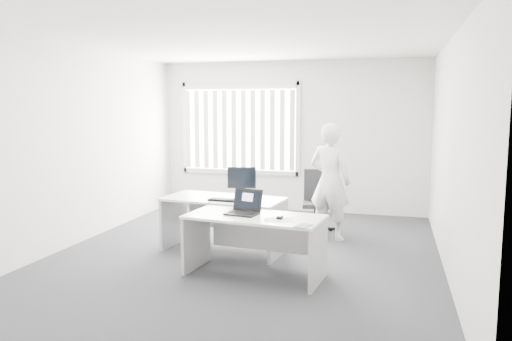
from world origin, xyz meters
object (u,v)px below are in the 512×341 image
(desk_near, at_px, (254,232))
(office_chair, at_px, (316,211))
(desk_far, at_px, (224,213))
(person, at_px, (330,182))
(monitor, at_px, (242,181))
(laptop, at_px, (242,203))

(desk_near, height_order, office_chair, office_chair)
(desk_far, bearing_deg, person, 43.82)
(office_chair, height_order, monitor, monitor)
(laptop, bearing_deg, office_chair, 87.53)
(desk_near, bearing_deg, monitor, 120.39)
(desk_near, xyz_separation_m, person, (0.63, 1.87, 0.35))
(desk_far, height_order, office_chair, office_chair)
(person, height_order, monitor, person)
(desk_far, relative_size, person, 0.97)
(office_chair, relative_size, person, 0.56)
(desk_near, relative_size, desk_far, 0.97)
(desk_far, relative_size, laptop, 4.64)
(office_chair, distance_m, monitor, 1.63)
(desk_far, bearing_deg, laptop, -52.31)
(desk_far, bearing_deg, monitor, 62.59)
(person, bearing_deg, office_chair, -43.13)
(laptop, distance_m, monitor, 1.17)
(desk_far, bearing_deg, desk_near, -45.73)
(office_chair, xyz_separation_m, person, (0.27, -0.49, 0.57))
(office_chair, relative_size, laptop, 2.65)
(laptop, xyz_separation_m, monitor, (-0.35, 1.12, 0.08))
(desk_near, bearing_deg, laptop, -177.30)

